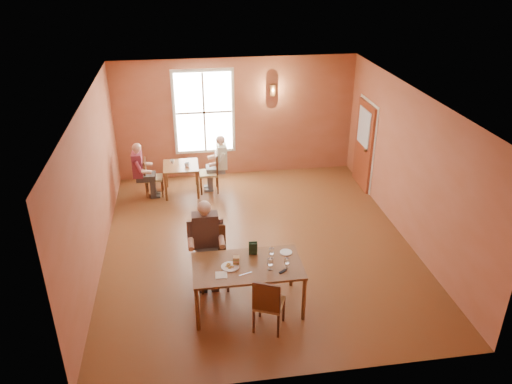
{
  "coord_description": "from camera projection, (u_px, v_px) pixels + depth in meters",
  "views": [
    {
      "loc": [
        -1.31,
        -8.44,
        5.4
      ],
      "look_at": [
        0.0,
        0.2,
        1.05
      ],
      "focal_mm": 35.0,
      "sensor_mm": 36.0,
      "label": 1
    }
  ],
  "objects": [
    {
      "name": "chair_empty",
      "position": [
        269.0,
        302.0,
        7.64
      ],
      "size": [
        0.56,
        0.56,
        0.96
      ],
      "primitive_type": null,
      "rotation": [
        0.0,
        0.0,
        -0.41
      ],
      "color": "brown",
      "rests_on": "ground"
    },
    {
      "name": "chair_diner_main",
      "position": [
        213.0,
        259.0,
        8.57
      ],
      "size": [
        0.48,
        0.48,
        1.09
      ],
      "primitive_type": null,
      "rotation": [
        0.0,
        0.0,
        3.14
      ],
      "color": "#3C1F12",
      "rests_on": "ground"
    },
    {
      "name": "ground",
      "position": [
        257.0,
        243.0,
        10.05
      ],
      "size": [
        6.0,
        7.0,
        0.01
      ],
      "primitive_type": "cube",
      "color": "brown",
      "rests_on": "ground"
    },
    {
      "name": "door",
      "position": [
        363.0,
        146.0,
        12.01
      ],
      "size": [
        0.12,
        1.04,
        2.1
      ],
      "primitive_type": "cube",
      "color": "maroon",
      "rests_on": "ground"
    },
    {
      "name": "menu_stand",
      "position": [
        253.0,
        248.0,
        8.16
      ],
      "size": [
        0.14,
        0.08,
        0.23
      ],
      "primitive_type": "cube",
      "rotation": [
        0.0,
        0.0,
        -0.08
      ],
      "color": "black",
      "rests_on": "main_table"
    },
    {
      "name": "side_plate",
      "position": [
        286.0,
        252.0,
        8.25
      ],
      "size": [
        0.26,
        0.26,
        0.02
      ],
      "primitive_type": "cylinder",
      "rotation": [
        0.0,
        0.0,
        -0.36
      ],
      "color": "white",
      "rests_on": "main_table"
    },
    {
      "name": "goblet_a",
      "position": [
        271.0,
        253.0,
        8.07
      ],
      "size": [
        0.1,
        0.1,
        0.2
      ],
      "primitive_type": null,
      "rotation": [
        0.0,
        0.0,
        0.35
      ],
      "color": "white",
      "rests_on": "main_table"
    },
    {
      "name": "knife",
      "position": [
        245.0,
        274.0,
        7.72
      ],
      "size": [
        0.21,
        0.08,
        0.0
      ],
      "primitive_type": "cube",
      "rotation": [
        0.0,
        0.0,
        0.32
      ],
      "color": "silver",
      "rests_on": "main_table"
    },
    {
      "name": "sandwich",
      "position": [
        236.0,
        261.0,
        7.93
      ],
      "size": [
        0.11,
        0.11,
        0.12
      ],
      "primitive_type": "cube",
      "rotation": [
        0.0,
        0.0,
        -0.16
      ],
      "color": "#D3B673",
      "rests_on": "main_table"
    },
    {
      "name": "sunglasses",
      "position": [
        283.0,
        271.0,
        7.77
      ],
      "size": [
        0.14,
        0.12,
        0.02
      ],
      "primitive_type": "cube",
      "rotation": [
        0.0,
        0.0,
        0.65
      ],
      "color": "black",
      "rests_on": "main_table"
    },
    {
      "name": "wall_right",
      "position": [
        408.0,
        166.0,
        9.78
      ],
      "size": [
        0.04,
        7.0,
        3.0
      ],
      "primitive_type": "cube",
      "color": "brown",
      "rests_on": "ground"
    },
    {
      "name": "ceiling",
      "position": [
        258.0,
        97.0,
        8.71
      ],
      "size": [
        6.0,
        7.0,
        0.04
      ],
      "primitive_type": "cube",
      "color": "white",
      "rests_on": "wall_back"
    },
    {
      "name": "cup_a",
      "position": [
        187.0,
        165.0,
        11.68
      ],
      "size": [
        0.16,
        0.16,
        0.09
      ],
      "primitive_type": "imported",
      "rotation": [
        0.0,
        0.0,
        0.39
      ],
      "color": "silver",
      "rests_on": "second_table"
    },
    {
      "name": "cup_b",
      "position": [
        172.0,
        161.0,
        11.86
      ],
      "size": [
        0.12,
        0.12,
        0.09
      ],
      "primitive_type": "imported",
      "rotation": [
        0.0,
        0.0,
        0.25
      ],
      "color": "white",
      "rests_on": "second_table"
    },
    {
      "name": "chair_diner_maroon",
      "position": [
        154.0,
        177.0,
        11.8
      ],
      "size": [
        0.4,
        0.4,
        0.91
      ],
      "primitive_type": null,
      "rotation": [
        0.0,
        0.0,
        -1.57
      ],
      "color": "#4D2111",
      "rests_on": "ground"
    },
    {
      "name": "wall_sconce",
      "position": [
        273.0,
        90.0,
        12.2
      ],
      "size": [
        0.16,
        0.16,
        0.28
      ],
      "primitive_type": "cylinder",
      "color": "brown",
      "rests_on": "wall_back"
    },
    {
      "name": "goblet_c",
      "position": [
        270.0,
        264.0,
        7.78
      ],
      "size": [
        0.11,
        0.11,
        0.22
      ],
      "primitive_type": null,
      "rotation": [
        0.0,
        0.0,
        0.24
      ],
      "color": "white",
      "rests_on": "main_table"
    },
    {
      "name": "diner_maroon",
      "position": [
        152.0,
        169.0,
        11.71
      ],
      "size": [
        0.52,
        0.52,
        1.31
      ],
      "primitive_type": null,
      "rotation": [
        0.0,
        0.0,
        -1.57
      ],
      "color": "maroon",
      "rests_on": "ground"
    },
    {
      "name": "chair_diner_white",
      "position": [
        209.0,
        172.0,
        11.96
      ],
      "size": [
        0.44,
        0.44,
        0.99
      ],
      "primitive_type": null,
      "rotation": [
        0.0,
        0.0,
        1.57
      ],
      "color": "#402414",
      "rests_on": "ground"
    },
    {
      "name": "goblet_b",
      "position": [
        287.0,
        262.0,
        7.83
      ],
      "size": [
        0.08,
        0.08,
        0.19
      ],
      "primitive_type": null,
      "rotation": [
        0.0,
        0.0,
        0.11
      ],
      "color": "white",
      "rests_on": "main_table"
    },
    {
      "name": "wall_front",
      "position": [
        300.0,
        289.0,
        6.28
      ],
      "size": [
        6.0,
        0.04,
        3.0
      ],
      "primitive_type": "cube",
      "color": "brown",
      "rests_on": "ground"
    },
    {
      "name": "main_table",
      "position": [
        247.0,
        286.0,
        8.12
      ],
      "size": [
        1.75,
        0.98,
        0.82
      ],
      "primitive_type": null,
      "color": "brown",
      "rests_on": "ground"
    },
    {
      "name": "wall_left",
      "position": [
        93.0,
        186.0,
        8.98
      ],
      "size": [
        0.04,
        7.0,
        3.0
      ],
      "primitive_type": "cube",
      "color": "brown",
      "rests_on": "ground"
    },
    {
      "name": "napkin",
      "position": [
        221.0,
        275.0,
        7.69
      ],
      "size": [
        0.19,
        0.19,
        0.01
      ],
      "primitive_type": "cube",
      "rotation": [
        0.0,
        0.0,
        -0.06
      ],
      "color": "white",
      "rests_on": "main_table"
    },
    {
      "name": "second_table",
      "position": [
        182.0,
        179.0,
        11.93
      ],
      "size": [
        0.82,
        0.82,
        0.72
      ],
      "primitive_type": null,
      "color": "brown",
      "rests_on": "ground"
    },
    {
      "name": "wall_back",
      "position": [
        236.0,
        118.0,
        12.48
      ],
      "size": [
        6.0,
        0.04,
        3.0
      ],
      "primitive_type": "cube",
      "color": "brown",
      "rests_on": "ground"
    },
    {
      "name": "diner_white",
      "position": [
        210.0,
        166.0,
        11.89
      ],
      "size": [
        0.53,
        0.53,
        1.33
      ],
      "primitive_type": null,
      "rotation": [
        0.0,
        0.0,
        1.57
      ],
      "color": "silver",
      "rests_on": "ground"
    },
    {
      "name": "diner_main",
      "position": [
        213.0,
        251.0,
        8.45
      ],
      "size": [
        0.59,
        0.59,
        1.48
      ],
      "primitive_type": null,
      "rotation": [
        0.0,
        0.0,
        3.14
      ],
      "color": "black",
      "rests_on": "ground"
    },
    {
      "name": "window",
      "position": [
        204.0,
        112.0,
        12.24
      ],
      "size": [
        1.36,
        0.1,
        1.96
      ],
      "primitive_type": "cube",
      "color": "white",
      "rests_on": "wall_back"
    },
    {
      "name": "plate_food",
      "position": [
        230.0,
        266.0,
        7.87
      ],
      "size": [
        0.35,
        0.35,
        0.04
      ],
      "primitive_type": "cylinder",
      "rotation": [
        0.0,
        0.0,
        0.27
      ],
      "color": "white",
      "rests_on": "main_table"
    }
  ]
}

